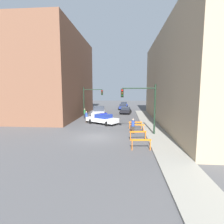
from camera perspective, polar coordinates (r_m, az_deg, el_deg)
ground_plane at (r=18.00m, az=-4.90°, el=-8.10°), size 120.00×120.00×0.00m
sidewalk_right at (r=18.06m, az=15.10°, el=-8.08°), size 2.40×44.00×0.12m
building_corner_left at (r=34.58m, az=-21.36°, el=10.79°), size 14.00×20.00×14.36m
building_right at (r=27.27m, az=27.64°, el=9.72°), size 12.00×28.00×12.63m
traffic_light_near at (r=18.49m, az=10.27°, el=3.33°), size 3.64×0.35×5.20m
traffic_light_far at (r=30.48m, az=-7.20°, el=4.64°), size 3.44×0.35×5.20m
police_car at (r=24.47m, az=-3.04°, el=-2.24°), size 4.97×4.06×1.52m
white_truck at (r=29.99m, az=-4.37°, el=-0.14°), size 2.98×5.57×1.90m
parked_car_near at (r=35.32m, az=4.48°, el=0.60°), size 2.55×4.45×1.31m
parked_car_mid at (r=42.73m, az=3.56°, el=1.77°), size 2.30×4.32×1.31m
parked_car_far at (r=50.31m, az=3.90°, el=2.59°), size 2.46×4.41×1.31m
pedestrian_crossing at (r=25.76m, az=-8.36°, el=-1.52°), size 0.49×0.49×1.66m
pedestrian_corner at (r=29.38m, az=-8.90°, el=-0.45°), size 0.40×0.40×1.66m
pedestrian_sidewalk at (r=19.18m, az=6.88°, el=-4.53°), size 0.50×0.50×1.66m
barrier_front at (r=14.21m, az=9.49°, el=-9.81°), size 1.60×0.27×0.90m
barrier_mid at (r=16.81m, az=8.47°, el=-7.10°), size 1.59×0.40×0.90m
barrier_back at (r=20.09m, az=8.27°, el=-4.72°), size 1.59×0.34×0.90m
barrier_corner at (r=21.57m, az=7.66°, el=-3.88°), size 1.60×0.25×0.90m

